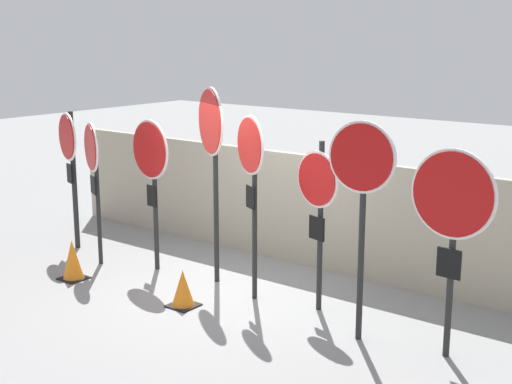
# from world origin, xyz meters

# --- Properties ---
(ground_plane) EXTENTS (40.00, 40.00, 0.00)m
(ground_plane) POSITION_xyz_m (0.00, 0.00, 0.00)
(ground_plane) COLOR gray
(fence_back) EXTENTS (9.30, 0.12, 1.68)m
(fence_back) POSITION_xyz_m (0.00, 1.58, 0.84)
(fence_back) COLOR #A89E89
(fence_back) RESTS_ON ground
(stop_sign_0) EXTENTS (0.72, 0.28, 2.22)m
(stop_sign_0) POSITION_xyz_m (-3.23, -0.02, 1.55)
(stop_sign_0) COLOR black
(stop_sign_0) RESTS_ON ground
(stop_sign_1) EXTENTS (0.66, 0.35, 2.15)m
(stop_sign_1) POSITION_xyz_m (-2.29, -0.34, 1.56)
(stop_sign_1) COLOR black
(stop_sign_1) RESTS_ON ground
(stop_sign_2) EXTENTS (0.85, 0.19, 2.22)m
(stop_sign_2) POSITION_xyz_m (-1.42, 0.00, 1.60)
(stop_sign_2) COLOR black
(stop_sign_2) RESTS_ON ground
(stop_sign_3) EXTENTS (0.82, 0.48, 2.72)m
(stop_sign_3) POSITION_xyz_m (-0.38, 0.14, 2.02)
(stop_sign_3) COLOR black
(stop_sign_3) RESTS_ON ground
(stop_sign_4) EXTENTS (0.68, 0.37, 2.42)m
(stop_sign_4) POSITION_xyz_m (0.45, -0.05, 1.77)
(stop_sign_4) COLOR black
(stop_sign_4) RESTS_ON ground
(stop_sign_5) EXTENTS (0.68, 0.21, 2.15)m
(stop_sign_5) POSITION_xyz_m (1.33, 0.14, 1.47)
(stop_sign_5) COLOR black
(stop_sign_5) RESTS_ON ground
(stop_sign_6) EXTENTS (0.79, 0.15, 2.51)m
(stop_sign_6) POSITION_xyz_m (2.19, -0.34, 1.85)
(stop_sign_6) COLOR black
(stop_sign_6) RESTS_ON ground
(stop_sign_7) EXTENTS (0.95, 0.16, 2.28)m
(stop_sign_7) POSITION_xyz_m (3.16, -0.15, 1.63)
(stop_sign_7) COLOR black
(stop_sign_7) RESTS_ON ground
(traffic_cone_0) EXTENTS (0.35, 0.35, 0.57)m
(traffic_cone_0) POSITION_xyz_m (-2.03, -0.99, 0.28)
(traffic_cone_0) COLOR black
(traffic_cone_0) RESTS_ON ground
(traffic_cone_1) EXTENTS (0.35, 0.35, 0.48)m
(traffic_cone_1) POSITION_xyz_m (-0.08, -0.79, 0.24)
(traffic_cone_1) COLOR black
(traffic_cone_1) RESTS_ON ground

